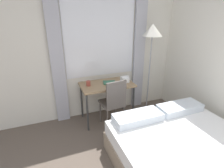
{
  "coord_description": "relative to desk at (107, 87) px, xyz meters",
  "views": [
    {
      "loc": [
        -0.78,
        -0.65,
        2.02
      ],
      "look_at": [
        0.21,
        1.88,
        0.93
      ],
      "focal_mm": 28.0,
      "sensor_mm": 36.0,
      "label": 1
    }
  ],
  "objects": [
    {
      "name": "wall_back_with_window",
      "position": [
        -0.23,
        0.36,
        0.65
      ],
      "size": [
        4.75,
        0.13,
        2.7
      ],
      "color": "silver",
      "rests_on": "ground_plane"
    },
    {
      "name": "wall_right",
      "position": [
        1.63,
        -0.97,
        0.65
      ],
      "size": [
        0.05,
        3.63,
        2.7
      ],
      "color": "silver",
      "rests_on": "ground_plane"
    },
    {
      "name": "desk",
      "position": [
        0.0,
        0.0,
        0.0
      ],
      "size": [
        1.0,
        0.57,
        0.78
      ],
      "color": "#937551",
      "rests_on": "ground_plane"
    },
    {
      "name": "desk_chair",
      "position": [
        0.02,
        -0.29,
        -0.16
      ],
      "size": [
        0.43,
        0.43,
        0.96
      ],
      "rotation": [
        0.0,
        0.0,
        0.09
      ],
      "color": "#59514C",
      "rests_on": "ground_plane"
    },
    {
      "name": "bed",
      "position": [
        0.55,
        -1.77,
        -0.45
      ],
      "size": [
        1.78,
        2.08,
        0.62
      ],
      "color": "gray",
      "rests_on": "ground_plane"
    },
    {
      "name": "standing_lamp",
      "position": [
        0.92,
        -0.03,
        0.87
      ],
      "size": [
        0.37,
        0.37,
        1.85
      ],
      "color": "#4C4C51",
      "rests_on": "ground_plane"
    },
    {
      "name": "telephone",
      "position": [
        0.36,
        -0.04,
        0.13
      ],
      "size": [
        0.16,
        0.15,
        0.12
      ],
      "color": "white",
      "rests_on": "desk"
    },
    {
      "name": "book",
      "position": [
        0.06,
        0.01,
        0.09
      ],
      "size": [
        0.27,
        0.23,
        0.02
      ],
      "rotation": [
        0.0,
        0.0,
        -0.25
      ],
      "color": "#33664C",
      "rests_on": "desk"
    },
    {
      "name": "mug",
      "position": [
        -0.35,
        0.03,
        0.12
      ],
      "size": [
        0.08,
        0.08,
        0.09
      ],
      "color": "#993F33",
      "rests_on": "desk"
    }
  ]
}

